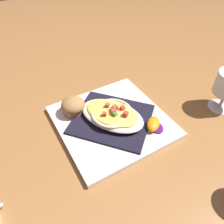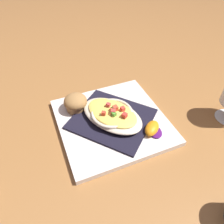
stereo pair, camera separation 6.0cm
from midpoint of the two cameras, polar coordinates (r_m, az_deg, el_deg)
ground_plane at (r=0.63m, az=2.72°, el=-3.11°), size 2.60×2.60×0.00m
square_plate at (r=0.63m, az=2.74°, el=-2.62°), size 0.33×0.33×0.02m
folded_napkin at (r=0.62m, az=2.77°, el=-1.93°), size 0.28×0.28×0.01m
gratin_dish at (r=0.60m, az=2.85°, el=-0.66°), size 0.22×0.20×0.04m
muffin at (r=0.64m, az=-6.93°, el=2.34°), size 0.07×0.07×0.05m
orange_garnish at (r=0.60m, az=13.44°, el=-4.47°), size 0.06×0.06×0.03m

